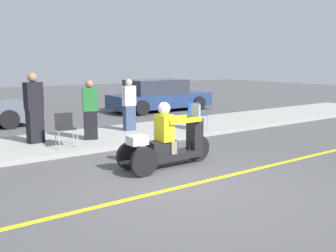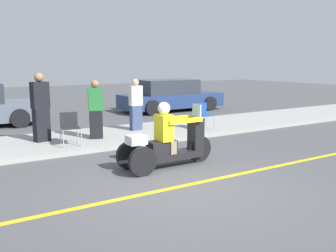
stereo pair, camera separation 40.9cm
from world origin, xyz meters
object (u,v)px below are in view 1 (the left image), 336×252
at_px(spectator_near_curb, 90,111).
at_px(folding_chair_curbside, 196,113).
at_px(folding_chair_set_back, 65,126).
at_px(parked_car_lot_center, 159,96).
at_px(spectator_far_back, 129,106).
at_px(motorcycle_trike, 168,144).
at_px(spectator_with_child, 34,110).

distance_m(spectator_near_curb, folding_chair_curbside, 3.39).
height_order(folding_chair_set_back, parked_car_lot_center, parked_car_lot_center).
relative_size(spectator_far_back, folding_chair_curbside, 1.92).
relative_size(folding_chair_set_back, parked_car_lot_center, 0.17).
bearing_deg(spectator_near_curb, folding_chair_curbside, -6.98).
bearing_deg(spectator_far_back, motorcycle_trike, -107.37).
xyz_separation_m(motorcycle_trike, folding_chair_curbside, (2.99, 2.71, 0.12)).
bearing_deg(folding_chair_curbside, folding_chair_set_back, 179.73).
distance_m(motorcycle_trike, parked_car_lot_center, 9.31).
bearing_deg(motorcycle_trike, spectator_with_child, 116.27).
xyz_separation_m(folding_chair_set_back, folding_chair_curbside, (4.21, -0.02, 0.00)).
relative_size(spectator_far_back, parked_car_lot_center, 0.33).
height_order(spectator_far_back, folding_chair_set_back, spectator_far_back).
height_order(spectator_with_child, folding_chair_set_back, spectator_with_child).
xyz_separation_m(motorcycle_trike, folding_chair_set_back, (-1.23, 2.73, 0.12)).
xyz_separation_m(folding_chair_curbside, parked_car_lot_center, (2.04, 5.13, 0.05)).
bearing_deg(folding_chair_set_back, spectator_far_back, 22.17).
height_order(spectator_with_child, folding_chair_curbside, spectator_with_child).
relative_size(motorcycle_trike, spectator_near_curb, 1.35).
xyz_separation_m(motorcycle_trike, spectator_far_back, (1.16, 3.70, 0.38)).
bearing_deg(spectator_far_back, folding_chair_set_back, -157.83).
height_order(folding_chair_set_back, folding_chair_curbside, same).
bearing_deg(folding_chair_set_back, folding_chair_curbside, -0.27).
height_order(motorcycle_trike, folding_chair_curbside, motorcycle_trike).
xyz_separation_m(spectator_near_curb, parked_car_lot_center, (5.40, 4.72, -0.22)).
bearing_deg(folding_chair_set_back, motorcycle_trike, -65.75).
height_order(motorcycle_trike, spectator_far_back, spectator_far_back).
distance_m(motorcycle_trike, spectator_far_back, 3.89).
relative_size(spectator_far_back, folding_chair_set_back, 1.92).
xyz_separation_m(spectator_far_back, folding_chair_curbside, (1.83, -0.99, -0.26)).
relative_size(spectator_with_child, parked_car_lot_center, 0.38).
bearing_deg(folding_chair_set_back, spectator_near_curb, 24.59).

